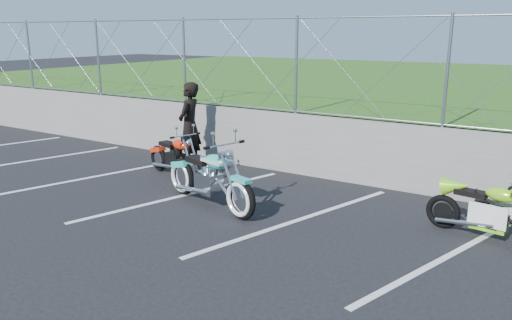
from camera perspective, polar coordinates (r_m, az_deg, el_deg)
The scene contains 9 objects.
ground at distance 8.79m, azimuth -12.29°, elevation -5.71°, with size 90.00×90.00×0.00m, color black.
retaining_wall at distance 11.27m, azimuth -0.05°, elevation 2.53°, with size 30.00×0.22×1.30m, color slate.
grass_field at distance 20.35m, azimuth 15.18°, elevation 7.39°, with size 30.00×20.00×1.30m, color #264F15.
chain_link_fence at distance 11.05m, azimuth -0.05°, elevation 10.93°, with size 28.00×0.03×2.00m.
parking_lines at distance 8.80m, azimuth -2.07°, elevation -5.34°, with size 18.29×4.31×0.01m.
cruiser_turquoise at distance 8.70m, azimuth -5.24°, elevation -2.30°, with size 2.34×0.91×1.20m.
naked_orange at distance 10.55m, azimuth -9.06°, elevation 0.19°, with size 1.89×0.73×0.97m.
sportbike_green at distance 8.10m, azimuth 25.05°, elevation -5.51°, with size 1.80×0.64×0.94m.
person_standing at distance 11.29m, azimuth -7.60°, elevation 3.99°, with size 0.70×0.46×1.91m, color black.
Camera 1 is at (5.85, -5.85, 2.98)m, focal length 35.00 mm.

